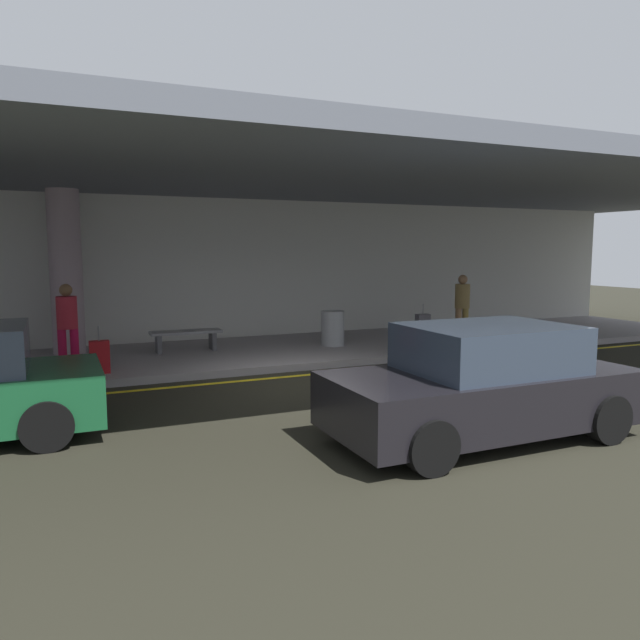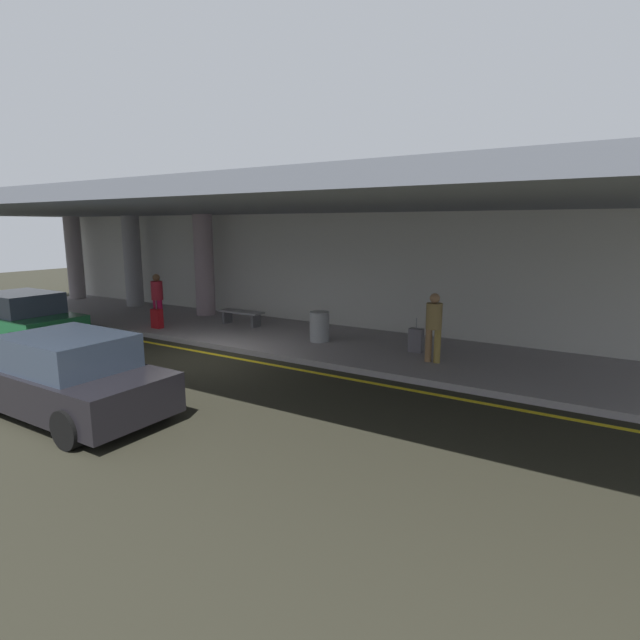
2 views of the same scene
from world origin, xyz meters
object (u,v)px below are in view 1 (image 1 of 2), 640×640
Objects in this scene: suitcase_upright_primary at (100,357)px; bench_metal at (186,336)px; support_column_center at (66,272)px; person_waiting_for_ride at (67,321)px; traveler_with_luggage at (462,303)px; suitcase_upright_secondary at (423,326)px; car_black at (483,385)px; trash_bin_steel at (333,328)px.

suitcase_upright_primary is 0.56× the size of bench_metal.
person_waiting_for_ride is (-0.06, -2.16, -0.86)m from support_column_center.
support_column_center is at bearing 10.59° from traveler_with_luggage.
suitcase_upright_secondary is (8.67, -1.17, -1.51)m from support_column_center.
car_black is 2.56× the size of bench_metal.
person_waiting_for_ride is 6.01m from trash_bin_steel.
suitcase_upright_secondary is at bearing -7.66° from support_column_center.
suitcase_upright_primary reaches higher than trash_bin_steel.
suitcase_upright_primary is at bearing -79.99° from support_column_center.
traveler_with_luggage is 1.87× the size of suitcase_upright_primary.
traveler_with_luggage reaches higher than bench_metal.
suitcase_upright_secondary is at bearing 5.98° from trash_bin_steel.
suitcase_upright_secondary is 0.56× the size of bench_metal.
suitcase_upright_primary is at bearing -55.11° from car_black.
traveler_with_luggage reaches higher than suitcase_upright_primary.
car_black is 2.44× the size of person_waiting_for_ride.
car_black is at bearing -72.25° from bench_metal.
support_column_center is at bearing 149.41° from suitcase_upright_secondary.
traveler_with_luggage is 9.45m from person_waiting_for_ride.
trash_bin_steel is (5.42, 1.20, 0.11)m from suitcase_upright_primary.
person_waiting_for_ride is at bearing -54.31° from car_black.
suitcase_upright_secondary is at bearing -2.81° from bench_metal.
bench_metal is 3.49m from trash_bin_steel.
suitcase_upright_primary is at bearing -167.52° from trash_bin_steel.
car_black is 7.85m from bench_metal.
bench_metal is at bearing 48.97° from suitcase_upright_primary.
bench_metal is (-6.22, 0.31, 0.04)m from suitcase_upright_secondary.
support_column_center is 2.17× the size of traveler_with_luggage.
suitcase_upright_secondary is at bearing -128.38° from person_waiting_for_ride.
support_column_center reaches higher than car_black.
support_column_center reaches higher than bench_metal.
trash_bin_steel is at bearing 163.05° from suitcase_upright_secondary.
car_black is 8.13m from suitcase_upright_secondary.
bench_metal is at bearing -74.97° from car_black.
trash_bin_steel is at bearing -13.91° from support_column_center.
support_column_center is 2.99m from bench_metal.
traveler_with_luggage is at bearing -68.58° from suitcase_upright_secondary.
suitcase_upright_secondary is at bearing -23.64° from traveler_with_luggage.
support_column_center is at bearing -62.56° from car_black.
support_column_center is 2.32m from person_waiting_for_ride.
traveler_with_luggage reaches higher than suitcase_upright_secondary.
car_black is at bearing 76.81° from traveler_with_luggage.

